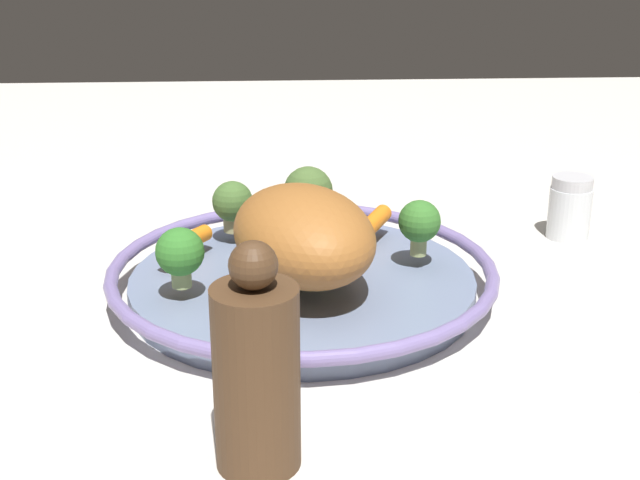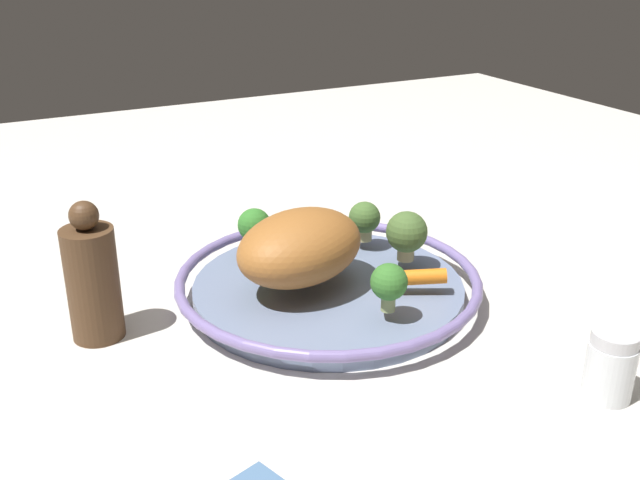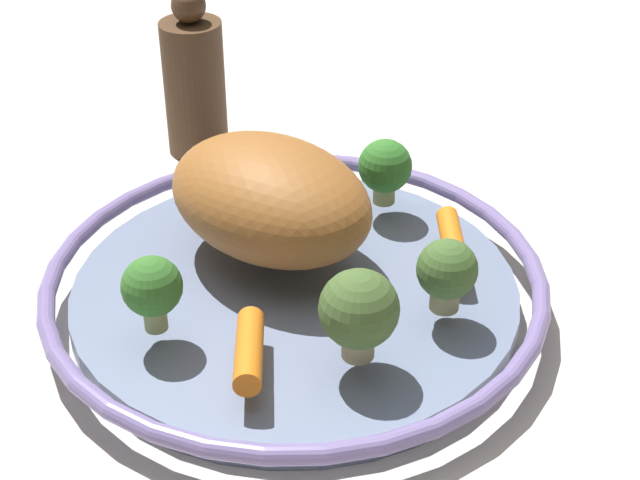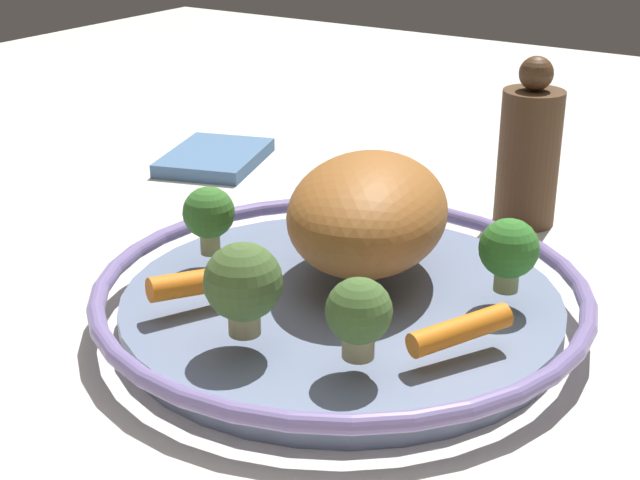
{
  "view_description": "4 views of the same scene",
  "coord_description": "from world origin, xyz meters",
  "views": [
    {
      "loc": [
        0.71,
        -0.02,
        0.33
      ],
      "look_at": [
        -0.03,
        0.02,
        0.04
      ],
      "focal_mm": 49.3,
      "sensor_mm": 36.0,
      "label": 1
    },
    {
      "loc": [
        0.35,
        0.66,
        0.39
      ],
      "look_at": [
        -0.0,
        -0.03,
        0.06
      ],
      "focal_mm": 41.48,
      "sensor_mm": 36.0,
      "label": 2
    },
    {
      "loc": [
        -0.48,
        0.25,
        0.41
      ],
      "look_at": [
        0.01,
        -0.02,
        0.05
      ],
      "focal_mm": 54.73,
      "sensor_mm": 36.0,
      "label": 3
    },
    {
      "loc": [
        -0.49,
        -0.3,
        0.3
      ],
      "look_at": [
        -0.03,
        0.0,
        0.07
      ],
      "focal_mm": 52.03,
      "sensor_mm": 36.0,
      "label": 4
    }
  ],
  "objects": [
    {
      "name": "broccoli_floret_mid",
      "position": [
        -0.01,
        0.1,
        0.06
      ],
      "size": [
        0.04,
        0.04,
        0.05
      ],
      "color": "#9AA666",
      "rests_on": "serving_bowl"
    },
    {
      "name": "broccoli_floret_small",
      "position": [
        0.05,
        -0.1,
        0.06
      ],
      "size": [
        0.04,
        0.04,
        0.05
      ],
      "color": "#97AA66",
      "rests_on": "serving_bowl"
    },
    {
      "name": "roast_chicken_piece",
      "position": [
        0.03,
        -0.0,
        0.07
      ],
      "size": [
        0.18,
        0.16,
        0.08
      ],
      "primitive_type": "ellipsoid",
      "rotation": [
        0.0,
        0.0,
        0.34
      ],
      "color": "#9F602B",
      "rests_on": "serving_bowl"
    },
    {
      "name": "baby_carrot_near_rim",
      "position": [
        -0.07,
        0.07,
        0.04
      ],
      "size": [
        0.07,
        0.05,
        0.02
      ],
      "primitive_type": "cylinder",
      "rotation": [
        1.51,
        0.0,
        4.23
      ],
      "color": "orange",
      "rests_on": "serving_bowl"
    },
    {
      "name": "baby_carrot_left",
      "position": [
        -0.04,
        -0.11,
        0.04
      ],
      "size": [
        0.07,
        0.05,
        0.02
      ],
      "primitive_type": "cylinder",
      "rotation": [
        1.63,
        0.0,
        4.22
      ],
      "color": "orange",
      "rests_on": "serving_bowl"
    },
    {
      "name": "salt_shaker",
      "position": [
        -0.13,
        0.28,
        0.03
      ],
      "size": [
        0.04,
        0.04,
        0.07
      ],
      "color": "silver",
      "rests_on": "ground_plane"
    },
    {
      "name": "broccoli_floret_edge",
      "position": [
        -0.08,
        -0.06,
        0.06
      ],
      "size": [
        0.04,
        0.04,
        0.05
      ],
      "color": "tan",
      "rests_on": "serving_bowl"
    },
    {
      "name": "pepper_mill",
      "position": [
        0.25,
        -0.04,
        0.06
      ],
      "size": [
        0.05,
        0.05,
        0.15
      ],
      "color": "#4C331E",
      "rests_on": "ground_plane"
    },
    {
      "name": "ground_plane",
      "position": [
        0.0,
        0.0,
        0.0
      ],
      "size": [
        2.07,
        2.07,
        0.0
      ],
      "primitive_type": "plane",
      "color": "beige"
    },
    {
      "name": "broccoli_floret_large",
      "position": [
        -0.1,
        0.01,
        0.07
      ],
      "size": [
        0.05,
        0.05,
        0.06
      ],
      "color": "tan",
      "rests_on": "serving_bowl"
    },
    {
      "name": "serving_bowl",
      "position": [
        0.0,
        0.0,
        0.02
      ],
      "size": [
        0.34,
        0.34,
        0.03
      ],
      "color": "slate",
      "rests_on": "ground_plane"
    }
  ]
}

